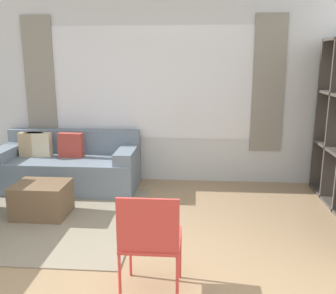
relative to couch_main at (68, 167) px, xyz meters
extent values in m
cube|color=silver|center=(1.15, 0.49, 1.04)|extent=(6.57, 0.07, 2.70)
cube|color=white|center=(1.15, 0.44, 1.14)|extent=(2.96, 0.01, 1.60)
cube|color=gray|center=(-0.50, 0.43, 1.14)|extent=(0.44, 0.03, 1.90)
cube|color=gray|center=(2.80, 0.43, 1.14)|extent=(0.44, 0.03, 1.90)
cube|color=gray|center=(-0.31, -1.08, -0.30)|extent=(2.95, 2.08, 0.01)
cube|color=#3D3833|center=(3.64, 0.30, 0.72)|extent=(0.40, 0.04, 2.05)
cylinder|color=red|center=(3.62, 0.04, 0.43)|extent=(0.05, 0.05, 0.06)
cube|color=slate|center=(0.01, -0.04, -0.08)|extent=(1.94, 0.87, 0.45)
cube|color=slate|center=(0.01, 0.30, 0.31)|extent=(1.94, 0.18, 0.34)
cube|color=slate|center=(-0.83, -0.04, 0.22)|extent=(0.24, 0.81, 0.15)
cube|color=slate|center=(0.86, -0.04, 0.22)|extent=(0.24, 0.81, 0.15)
cube|color=tan|center=(-0.51, 0.02, 0.31)|extent=(0.35, 0.15, 0.34)
cube|color=#AD3D33|center=(0.05, 0.02, 0.31)|extent=(0.35, 0.14, 0.34)
cube|color=beige|center=(-0.41, 0.02, 0.31)|extent=(0.34, 0.13, 0.34)
cube|color=brown|center=(0.03, -1.01, -0.11)|extent=(0.60, 0.49, 0.40)
cylinder|color=#CC3D38|center=(1.69, -2.16, -0.09)|extent=(0.02, 0.02, 0.44)
cylinder|color=#CC3D38|center=(1.27, -2.16, -0.09)|extent=(0.02, 0.02, 0.44)
cylinder|color=#CC3D38|center=(1.69, -2.59, -0.09)|extent=(0.02, 0.02, 0.44)
cylinder|color=#CC3D38|center=(1.27, -2.59, -0.09)|extent=(0.02, 0.02, 0.44)
cube|color=#CC3D38|center=(1.48, -2.38, 0.15)|extent=(0.44, 0.46, 0.02)
cube|color=#CC3D38|center=(1.48, -2.59, 0.36)|extent=(0.44, 0.02, 0.40)
camera|label=1|loc=(1.80, -4.96, 1.48)|focal=40.00mm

